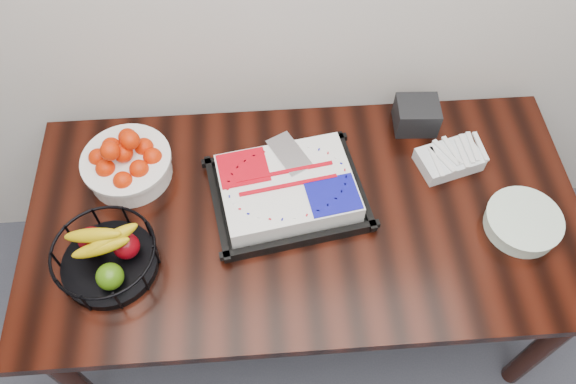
{
  "coord_description": "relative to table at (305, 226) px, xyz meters",
  "views": [
    {
      "loc": [
        -0.12,
        1.07,
        2.31
      ],
      "look_at": [
        -0.05,
        2.03,
        0.83
      ],
      "focal_mm": 35.0,
      "sensor_mm": 36.0,
      "label": 1
    }
  ],
  "objects": [
    {
      "name": "fruit_basket",
      "position": [
        -0.61,
        -0.15,
        0.15
      ],
      "size": [
        0.31,
        0.31,
        0.16
      ],
      "color": "black",
      "rests_on": "table"
    },
    {
      "name": "napkin_box",
      "position": [
        0.42,
        0.34,
        0.14
      ],
      "size": [
        0.15,
        0.13,
        0.1
      ],
      "primitive_type": "cube",
      "rotation": [
        0.0,
        0.0,
        -0.06
      ],
      "color": "black",
      "rests_on": "table"
    },
    {
      "name": "cake_tray",
      "position": [
        -0.05,
        0.06,
        0.13
      ],
      "size": [
        0.54,
        0.45,
        0.1
      ],
      "color": "black",
      "rests_on": "table"
    },
    {
      "name": "table",
      "position": [
        0.0,
        0.0,
        0.0
      ],
      "size": [
        1.8,
        0.9,
        0.75
      ],
      "color": "black",
      "rests_on": "ground"
    },
    {
      "name": "tangerine_bowl",
      "position": [
        -0.57,
        0.2,
        0.17
      ],
      "size": [
        0.3,
        0.3,
        0.19
      ],
      "color": "white",
      "rests_on": "table"
    },
    {
      "name": "fork_bag",
      "position": [
        0.5,
        0.16,
        0.11
      ],
      "size": [
        0.23,
        0.18,
        0.06
      ],
      "color": "silver",
      "rests_on": "table"
    },
    {
      "name": "plate_stack",
      "position": [
        0.68,
        -0.1,
        0.12
      ],
      "size": [
        0.24,
        0.24,
        0.06
      ],
      "color": "white",
      "rests_on": "table"
    }
  ]
}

